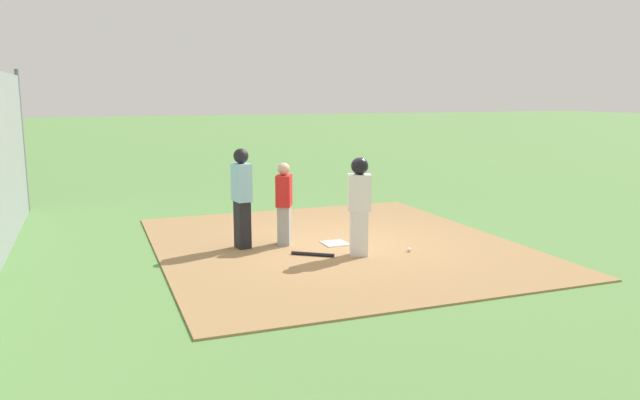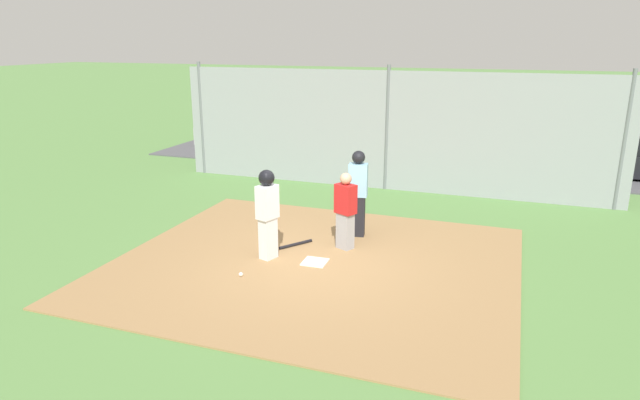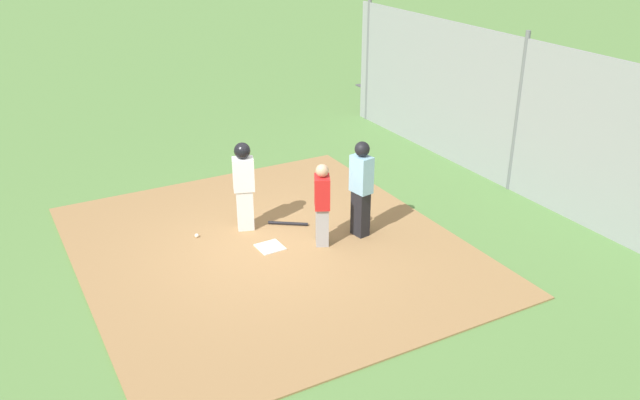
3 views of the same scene
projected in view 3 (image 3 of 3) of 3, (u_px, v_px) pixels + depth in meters
name	position (u px, v px, depth m)	size (l,w,h in m)	color
ground_plane	(270.00, 249.00, 11.76)	(140.00, 140.00, 0.00)	#5B8947
dirt_infield	(270.00, 248.00, 11.75)	(7.20, 6.40, 0.03)	#9E774C
home_plate	(270.00, 247.00, 11.74)	(0.44, 0.44, 0.02)	white
catcher	(322.00, 204.00, 11.56)	(0.46, 0.40, 1.52)	#9E9EA3
umpire	(361.00, 187.00, 11.82)	(0.42, 0.32, 1.80)	black
runner	(244.00, 180.00, 12.02)	(0.37, 0.44, 1.70)	silver
baseball_bat	(288.00, 223.00, 12.55)	(0.06, 0.06, 0.76)	black
baseball	(197.00, 236.00, 12.08)	(0.07, 0.07, 0.07)	white
backstop_fence	(517.00, 117.00, 13.56)	(12.00, 0.10, 3.35)	#93999E
parking_lot	(640.00, 154.00, 16.08)	(18.00, 5.20, 0.04)	#515156
parked_car_silver	(468.00, 80.00, 20.39)	(4.43, 2.42, 1.28)	#B2B2B7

